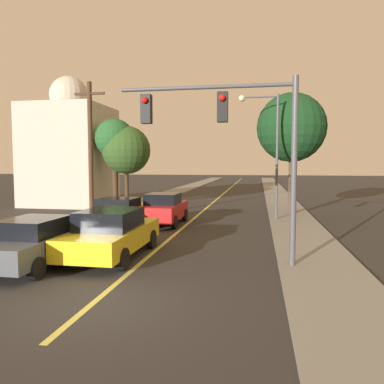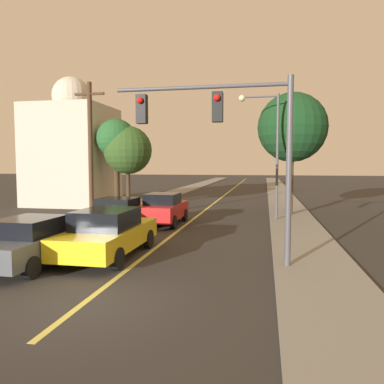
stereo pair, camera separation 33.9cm
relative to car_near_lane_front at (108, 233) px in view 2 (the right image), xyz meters
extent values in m
plane|color=#2D2B28|center=(1.20, -4.09, -0.83)|extent=(200.00, 200.00, 0.00)
cube|color=#2D2B28|center=(1.20, 31.91, -0.83)|extent=(8.59, 80.00, 0.01)
cube|color=#D1C14C|center=(1.20, 31.91, -0.82)|extent=(0.16, 76.00, 0.00)
cube|color=gray|center=(-4.34, 31.91, -0.77)|extent=(2.50, 80.00, 0.12)
cube|color=gray|center=(6.75, 31.91, -0.77)|extent=(2.50, 80.00, 0.12)
cube|color=gold|center=(0.00, 0.05, -0.15)|extent=(1.95, 4.89, 0.68)
cube|color=black|center=(0.00, -0.15, 0.50)|extent=(1.72, 2.20, 0.63)
cylinder|color=black|center=(-0.93, 1.57, -0.49)|extent=(0.22, 0.69, 0.69)
cylinder|color=black|center=(0.93, 1.57, -0.49)|extent=(0.22, 0.69, 0.69)
cylinder|color=black|center=(-0.93, -1.47, -0.49)|extent=(0.22, 0.69, 0.69)
cylinder|color=black|center=(0.93, -1.47, -0.49)|extent=(0.22, 0.69, 0.69)
cube|color=red|center=(0.00, 7.08, -0.12)|extent=(1.79, 4.17, 0.76)
cube|color=black|center=(0.00, 6.92, 0.53)|extent=(1.58, 1.88, 0.56)
cylinder|color=black|center=(-0.85, 8.38, -0.50)|extent=(0.22, 0.67, 0.67)
cylinder|color=black|center=(0.85, 8.38, -0.50)|extent=(0.22, 0.67, 0.67)
cylinder|color=black|center=(-0.85, 5.79, -0.50)|extent=(0.22, 0.67, 0.67)
cylinder|color=black|center=(0.85, 5.79, -0.50)|extent=(0.22, 0.67, 0.67)
cube|color=#474C51|center=(-1.89, -1.38, -0.18)|extent=(1.76, 4.41, 0.67)
cube|color=black|center=(-1.89, -1.56, 0.42)|extent=(1.55, 1.98, 0.52)
cylinder|color=black|center=(-2.73, -0.01, -0.51)|extent=(0.22, 0.65, 0.65)
cylinder|color=black|center=(-1.06, -0.01, -0.51)|extent=(0.22, 0.65, 0.65)
cylinder|color=black|center=(-1.06, -2.75, -0.51)|extent=(0.22, 0.65, 0.65)
cube|color=gold|center=(-1.89, 5.61, -0.13)|extent=(1.98, 4.05, 0.68)
cube|color=black|center=(-1.89, 5.45, 0.44)|extent=(1.74, 1.82, 0.45)
cylinder|color=black|center=(-2.83, 6.87, -0.47)|extent=(0.22, 0.73, 0.73)
cylinder|color=black|center=(-0.95, 6.87, -0.47)|extent=(0.22, 0.73, 0.73)
cylinder|color=black|center=(-2.83, 4.36, -0.47)|extent=(0.22, 0.73, 0.73)
cylinder|color=black|center=(-0.95, 4.36, -0.47)|extent=(0.22, 0.73, 0.73)
cylinder|color=#47474C|center=(5.90, -0.37, 2.10)|extent=(0.18, 0.18, 5.63)
cylinder|color=#47474C|center=(3.23, -0.37, 4.66)|extent=(5.33, 0.12, 0.12)
cube|color=black|center=(3.77, -0.37, 4.05)|extent=(0.32, 0.28, 0.90)
sphere|color=red|center=(3.77, -0.55, 4.30)|extent=(0.20, 0.20, 0.20)
cube|color=black|center=(1.37, -0.37, 4.05)|extent=(0.32, 0.28, 0.90)
sphere|color=red|center=(1.37, -0.55, 4.30)|extent=(0.20, 0.20, 0.20)
cylinder|color=#47474C|center=(5.85, 9.33, 2.72)|extent=(0.14, 0.14, 6.86)
cylinder|color=#47474C|center=(4.87, 9.33, 6.00)|extent=(1.96, 0.09, 0.09)
sphere|color=beige|center=(3.89, 9.33, 5.95)|extent=(0.36, 0.36, 0.36)
cylinder|color=#422D1E|center=(-3.69, 6.33, 2.90)|extent=(0.24, 0.24, 7.23)
cube|color=#422D1E|center=(-3.69, 6.33, 5.91)|extent=(1.60, 0.12, 0.12)
cylinder|color=#3D2B1C|center=(-4.38, 13.49, 0.70)|extent=(0.28, 0.28, 2.83)
sphere|color=#2D4C1E|center=(-4.38, 13.49, 3.31)|extent=(3.41, 3.41, 3.41)
cylinder|color=#3D2B1C|center=(-5.17, 13.34, 1.23)|extent=(0.40, 0.40, 3.88)
sphere|color=#235628|center=(-5.17, 13.34, 4.13)|extent=(2.76, 2.76, 2.76)
cylinder|color=#4C3823|center=(6.80, 11.87, 1.18)|extent=(0.24, 0.24, 3.80)
sphere|color=#143819|center=(6.80, 11.87, 4.55)|extent=(4.19, 4.19, 4.19)
cube|color=#BCB29E|center=(-9.48, 15.06, 2.95)|extent=(5.76, 5.76, 7.57)
sphere|color=#BCB29E|center=(-9.48, 15.06, 7.54)|extent=(2.90, 2.90, 2.90)
camera|label=1|loc=(4.87, -11.83, 2.33)|focal=35.00mm
camera|label=2|loc=(5.21, -11.77, 2.33)|focal=35.00mm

